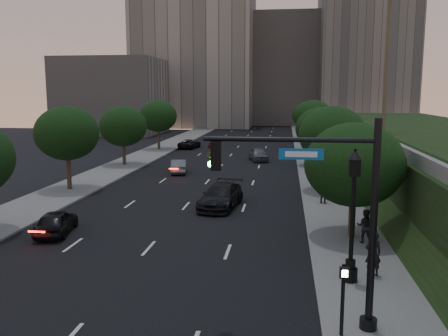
# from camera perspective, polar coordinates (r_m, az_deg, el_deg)

# --- Properties ---
(ground) EXTENTS (160.00, 160.00, 0.00)m
(ground) POSITION_cam_1_polar(r_m,az_deg,el_deg) (19.98, -13.21, -14.02)
(ground) COLOR black
(ground) RESTS_ON ground
(road_surface) EXTENTS (16.00, 140.00, 0.02)m
(road_surface) POSITION_cam_1_polar(r_m,az_deg,el_deg) (48.25, -0.66, -0.14)
(road_surface) COLOR black
(road_surface) RESTS_ON ground
(sidewalk_right) EXTENTS (4.50, 140.00, 0.15)m
(sidewalk_right) POSITION_cam_1_polar(r_m,az_deg,el_deg) (47.90, 11.57, -0.31)
(sidewalk_right) COLOR slate
(sidewalk_right) RESTS_ON ground
(sidewalk_left) EXTENTS (4.50, 140.00, 0.15)m
(sidewalk_left) POSITION_cam_1_polar(r_m,az_deg,el_deg) (50.69, -12.21, 0.18)
(sidewalk_left) COLOR slate
(sidewalk_left) RESTS_ON ground
(parapet_wall) EXTENTS (0.35, 90.00, 0.70)m
(parapet_wall) POSITION_cam_1_polar(r_m,az_deg,el_deg) (45.78, 15.99, 4.49)
(parapet_wall) COLOR slate
(parapet_wall) RESTS_ON embankment
(office_block_left) EXTENTS (26.00, 20.00, 32.00)m
(office_block_left) POSITION_cam_1_polar(r_m,az_deg,el_deg) (111.39, -3.41, 13.34)
(office_block_left) COLOR gray
(office_block_left) RESTS_ON ground
(office_block_mid) EXTENTS (22.00, 18.00, 26.00)m
(office_block_mid) POSITION_cam_1_polar(r_m,az_deg,el_deg) (119.26, 7.22, 11.57)
(office_block_mid) COLOR #9D9890
(office_block_mid) RESTS_ON ground
(office_block_right) EXTENTS (20.00, 22.00, 36.00)m
(office_block_right) POSITION_cam_1_polar(r_m,az_deg,el_deg) (114.92, 16.54, 13.86)
(office_block_right) COLOR slate
(office_block_right) RESTS_ON ground
(office_block_filler) EXTENTS (18.00, 16.00, 14.00)m
(office_block_filler) POSITION_cam_1_polar(r_m,az_deg,el_deg) (93.08, -13.30, 8.41)
(office_block_filler) COLOR #9D9890
(office_block_filler) RESTS_ON ground
(tree_right_a) EXTENTS (5.20, 5.20, 6.24)m
(tree_right_a) POSITION_cam_1_polar(r_m,az_deg,el_deg) (25.68, 15.39, 0.40)
(tree_right_a) COLOR #38281C
(tree_right_a) RESTS_ON ground
(tree_right_b) EXTENTS (5.20, 5.20, 6.74)m
(tree_right_b) POSITION_cam_1_polar(r_m,az_deg,el_deg) (37.46, 12.93, 3.91)
(tree_right_b) COLOR #38281C
(tree_right_b) RESTS_ON ground
(tree_right_c) EXTENTS (5.20, 5.20, 6.24)m
(tree_right_c) POSITION_cam_1_polar(r_m,az_deg,el_deg) (50.41, 11.53, 4.67)
(tree_right_c) COLOR #38281C
(tree_right_c) RESTS_ON ground
(tree_right_d) EXTENTS (5.20, 5.20, 6.74)m
(tree_right_d) POSITION_cam_1_polar(r_m,az_deg,el_deg) (64.33, 10.68, 6.07)
(tree_right_d) COLOR #38281C
(tree_right_d) RESTS_ON ground
(tree_right_e) EXTENTS (5.20, 5.20, 6.24)m
(tree_right_e) POSITION_cam_1_polar(r_m,az_deg,el_deg) (79.32, 10.07, 6.27)
(tree_right_e) COLOR #38281C
(tree_right_e) RESTS_ON ground
(tree_left_b) EXTENTS (5.00, 5.00, 6.71)m
(tree_left_b) POSITION_cam_1_polar(r_m,az_deg,el_deg) (39.17, -18.38, 3.98)
(tree_left_b) COLOR #38281C
(tree_left_b) RESTS_ON ground
(tree_left_c) EXTENTS (5.00, 5.00, 6.34)m
(tree_left_c) POSITION_cam_1_polar(r_m,az_deg,el_deg) (51.18, -12.05, 4.93)
(tree_left_c) COLOR #38281C
(tree_left_c) RESTS_ON ground
(tree_left_d) EXTENTS (5.00, 5.00, 6.71)m
(tree_left_d) POSITION_cam_1_polar(r_m,az_deg,el_deg) (64.51, -7.92, 6.20)
(tree_left_d) COLOR #38281C
(tree_left_d) RESTS_ON ground
(traffic_signal_mast) EXTENTS (5.68, 0.56, 7.00)m
(traffic_signal_mast) POSITION_cam_1_polar(r_m,az_deg,el_deg) (15.56, 13.54, -6.42)
(traffic_signal_mast) COLOR black
(traffic_signal_mast) RESTS_ON ground
(street_lamp) EXTENTS (0.64, 0.64, 5.62)m
(street_lamp) POSITION_cam_1_polar(r_m,az_deg,el_deg) (19.75, 15.18, -6.28)
(street_lamp) COLOR black
(street_lamp) RESTS_ON ground
(pedestrian_signal) EXTENTS (0.30, 0.33, 2.50)m
(pedestrian_signal) POSITION_cam_1_polar(r_m,az_deg,el_deg) (15.71, 14.13, -14.44)
(pedestrian_signal) COLOR black
(pedestrian_signal) RESTS_ON ground
(sedan_near_left) EXTENTS (2.29, 4.23, 1.37)m
(sedan_near_left) POSITION_cam_1_polar(r_m,az_deg,el_deg) (27.90, -19.53, -6.14)
(sedan_near_left) COLOR black
(sedan_near_left) RESTS_ON ground
(sedan_mid_left) EXTENTS (2.15, 4.24, 1.33)m
(sedan_mid_left) POSITION_cam_1_polar(r_m,az_deg,el_deg) (46.08, -5.46, 0.21)
(sedan_mid_left) COLOR slate
(sedan_mid_left) RESTS_ON ground
(sedan_far_left) EXTENTS (2.77, 4.87, 1.28)m
(sedan_far_left) POSITION_cam_1_polar(r_m,az_deg,el_deg) (66.24, -4.15, 2.92)
(sedan_far_left) COLOR black
(sedan_far_left) RESTS_ON ground
(sedan_near_right) EXTENTS (2.91, 5.72, 1.59)m
(sedan_near_right) POSITION_cam_1_polar(r_m,az_deg,el_deg) (32.18, -0.38, -3.40)
(sedan_near_right) COLOR black
(sedan_near_right) RESTS_ON ground
(sedan_far_right) EXTENTS (2.78, 4.71, 1.50)m
(sedan_far_right) POSITION_cam_1_polar(r_m,az_deg,el_deg) (54.24, 4.14, 1.66)
(sedan_far_right) COLOR #5A5B62
(sedan_far_right) RESTS_ON ground
(pedestrian_a) EXTENTS (0.77, 0.58, 1.91)m
(pedestrian_a) POSITION_cam_1_polar(r_m,az_deg,el_deg) (21.00, 17.49, -9.82)
(pedestrian_a) COLOR black
(pedestrian_a) RESTS_ON sidewalk_right
(pedestrian_b) EXTENTS (1.00, 0.87, 1.75)m
(pedestrian_b) POSITION_cam_1_polar(r_m,az_deg,el_deg) (25.32, 16.61, -6.72)
(pedestrian_b) COLOR black
(pedestrian_b) RESTS_ON sidewalk_right
(pedestrian_c) EXTENTS (1.03, 0.49, 1.70)m
(pedestrian_c) POSITION_cam_1_polar(r_m,az_deg,el_deg) (33.47, 11.89, -2.75)
(pedestrian_c) COLOR black
(pedestrian_c) RESTS_ON sidewalk_right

